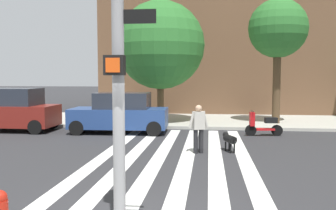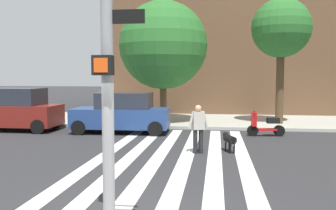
{
  "view_description": "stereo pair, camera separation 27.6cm",
  "coord_description": "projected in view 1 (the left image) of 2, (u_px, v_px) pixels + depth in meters",
  "views": [
    {
      "loc": [
        1.21,
        -5.88,
        2.59
      ],
      "look_at": [
        -0.22,
        6.68,
        1.59
      ],
      "focal_mm": 38.5,
      "sensor_mm": 36.0,
      "label": 1
    },
    {
      "loc": [
        1.48,
        -5.85,
        2.59
      ],
      "look_at": [
        -0.22,
        6.68,
        1.59
      ],
      "focal_mm": 38.5,
      "sensor_mm": 36.0,
      "label": 2
    }
  ],
  "objects": [
    {
      "name": "parked_car_near_curb",
      "position": [
        8.0,
        110.0,
        17.16
      ],
      "size": [
        4.69,
        1.98,
        2.04
      ],
      "color": "maroon",
      "rests_on": "ground_plane"
    },
    {
      "name": "street_tree_nearest",
      "position": [
        160.0,
        45.0,
        19.15
      ],
      "size": [
        4.7,
        4.7,
        6.46
      ],
      "color": "#4C3823",
      "rests_on": "sidewalk_far"
    },
    {
      "name": "dog_on_leash",
      "position": [
        229.0,
        139.0,
        12.41
      ],
      "size": [
        0.5,
        0.92,
        0.65
      ],
      "color": "black",
      "rests_on": "ground_plane"
    },
    {
      "name": "parked_car_behind_first",
      "position": [
        120.0,
        113.0,
        16.55
      ],
      "size": [
        4.46,
        2.03,
        1.86
      ],
      "color": "navy",
      "rests_on": "ground_plane"
    },
    {
      "name": "parked_scooter",
      "position": [
        264.0,
        125.0,
        15.73
      ],
      "size": [
        1.63,
        0.52,
        1.11
      ],
      "color": "black",
      "rests_on": "ground_plane"
    },
    {
      "name": "pedestrian_dog_walker",
      "position": [
        198.0,
        126.0,
        12.13
      ],
      "size": [
        0.68,
        0.37,
        1.64
      ],
      "color": "black",
      "rests_on": "ground_plane"
    },
    {
      "name": "crosswalk_stripes",
      "position": [
        174.0,
        155.0,
        11.92
      ],
      "size": [
        4.95,
        11.03,
        0.01
      ],
      "color": "silver",
      "rests_on": "ground_plane"
    },
    {
      "name": "street_tree_middle",
      "position": [
        278.0,
        30.0,
        18.57
      ],
      "size": [
        3.03,
        3.03,
        6.45
      ],
      "color": "#4C3823",
      "rests_on": "sidewalk_far"
    },
    {
      "name": "traffic_light_pole",
      "position": [
        117.0,
        11.0,
        5.12
      ],
      "size": [
        0.74,
        0.46,
        5.8
      ],
      "color": "gray",
      "rests_on": "sidewalk_near"
    },
    {
      "name": "ground_plane",
      "position": [
        172.0,
        155.0,
        11.93
      ],
      "size": [
        160.0,
        160.0,
        0.0
      ],
      "primitive_type": "plane",
      "color": "#2B2B2D"
    },
    {
      "name": "sidewalk_far",
      "position": [
        187.0,
        120.0,
        20.65
      ],
      "size": [
        80.0,
        6.0,
        0.15
      ],
      "primitive_type": "cube",
      "color": "#ABA89D",
      "rests_on": "ground_plane"
    }
  ]
}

